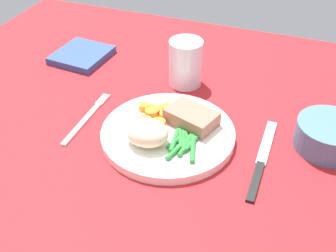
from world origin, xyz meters
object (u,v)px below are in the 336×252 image
(dinner_plate, at_px, (168,134))
(meat_portion, at_px, (192,116))
(water_glass, at_px, (185,66))
(fork, at_px, (86,118))
(napkin, at_px, (82,55))
(salad_bowl, at_px, (329,134))
(knife, at_px, (262,160))

(dinner_plate, relative_size, meat_portion, 2.71)
(dinner_plate, xyz_separation_m, water_glass, (-0.03, 0.18, 0.03))
(dinner_plate, height_order, fork, dinner_plate)
(meat_portion, bearing_deg, napkin, 152.86)
(meat_portion, bearing_deg, dinner_plate, -130.60)
(dinner_plate, bearing_deg, fork, -179.09)
(dinner_plate, relative_size, napkin, 1.96)
(dinner_plate, relative_size, fork, 1.41)
(salad_bowl, bearing_deg, meat_portion, -171.08)
(fork, relative_size, salad_bowl, 1.49)
(water_glass, bearing_deg, fork, -125.66)
(fork, xyz_separation_m, napkin, (-0.12, 0.20, 0.01))
(meat_portion, relative_size, water_glass, 0.90)
(meat_portion, relative_size, napkin, 0.72)
(knife, relative_size, salad_bowl, 1.84)
(knife, distance_m, water_glass, 0.27)
(meat_portion, distance_m, napkin, 0.36)
(salad_bowl, bearing_deg, knife, -141.68)
(fork, height_order, napkin, napkin)
(dinner_plate, distance_m, salad_bowl, 0.27)
(salad_bowl, bearing_deg, water_glass, 159.65)
(meat_portion, relative_size, fork, 0.52)
(meat_portion, bearing_deg, salad_bowl, 8.92)
(fork, height_order, water_glass, water_glass)
(water_glass, height_order, salad_bowl, water_glass)
(dinner_plate, distance_m, meat_portion, 0.05)
(napkin, bearing_deg, salad_bowl, -13.01)
(salad_bowl, height_order, napkin, salad_bowl)
(meat_portion, xyz_separation_m, salad_bowl, (0.23, 0.04, -0.00))
(water_glass, xyz_separation_m, salad_bowl, (0.29, -0.11, -0.01))
(meat_portion, xyz_separation_m, water_glass, (-0.06, 0.14, 0.01))
(fork, relative_size, napkin, 1.39)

